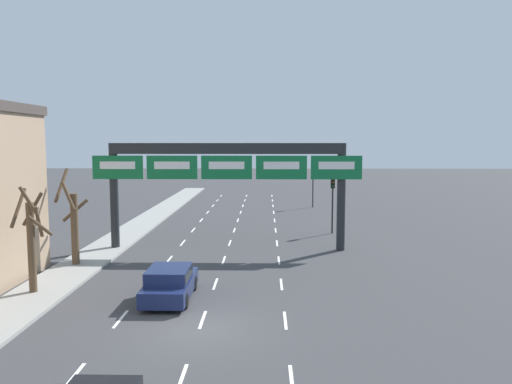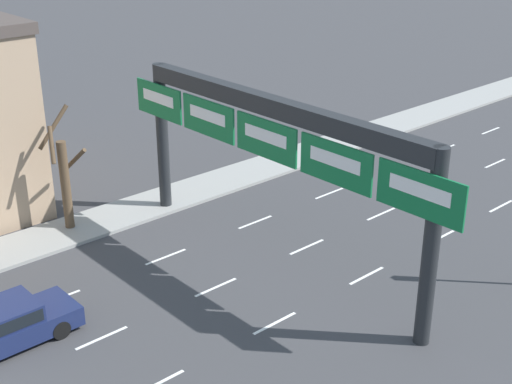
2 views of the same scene
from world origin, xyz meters
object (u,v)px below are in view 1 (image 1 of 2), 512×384
Objects in this scene: traffic_light_near_gantry at (333,193)px; tree_bare_closest at (73,222)px; tree_bare_second at (31,237)px; sign_gantry at (227,168)px; traffic_light_mid_block at (313,174)px; car_navy at (170,282)px.

tree_bare_closest reaches higher than traffic_light_near_gantry.
tree_bare_closest is 1.09× the size of tree_bare_second.
sign_gantry is 3.40× the size of traffic_light_mid_block.
traffic_light_mid_block is 0.94× the size of tree_bare_closest.
tree_bare_closest reaches higher than car_navy.
sign_gantry is at bearing -109.73° from traffic_light_mid_block.
traffic_light_near_gantry is 0.89× the size of tree_bare_second.
sign_gantry reaches higher than car_navy.
sign_gantry is at bearing 28.43° from tree_bare_closest.
sign_gantry is 9.93m from traffic_light_near_gantry.
sign_gantry is 3.48× the size of tree_bare_second.
car_navy is 0.87× the size of traffic_light_mid_block.
traffic_light_mid_block is at bearing 73.40° from car_navy.
traffic_light_near_gantry reaches higher than car_navy.
sign_gantry reaches higher than traffic_light_near_gantry.
tree_bare_second is at bearing -88.84° from tree_bare_closest.
traffic_light_mid_block is (7.55, 21.05, -1.77)m from sign_gantry.
tree_bare_closest is at bearing -151.57° from sign_gantry.
car_navy is 1.01× the size of traffic_light_near_gantry.
sign_gantry is 11.43m from car_navy.
traffic_light_near_gantry is at bearing 37.92° from sign_gantry.
tree_bare_closest is (-16.00, -10.48, -0.59)m from traffic_light_near_gantry.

